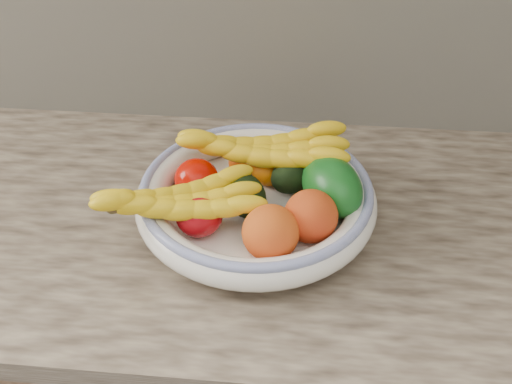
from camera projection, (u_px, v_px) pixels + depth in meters
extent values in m
cube|color=brown|center=(257.00, 373.00, 1.26)|extent=(2.40, 0.62, 0.86)
cube|color=tan|center=(257.00, 221.00, 0.98)|extent=(2.44, 0.66, 0.04)
cube|color=beige|center=(272.00, 2.00, 1.06)|extent=(2.40, 0.02, 0.50)
cylinder|color=white|center=(256.00, 216.00, 0.95)|extent=(0.13, 0.13, 0.02)
cylinder|color=white|center=(256.00, 210.00, 0.94)|extent=(0.32, 0.32, 0.01)
torus|color=white|center=(256.00, 198.00, 0.93)|extent=(0.39, 0.39, 0.05)
torus|color=#37459B|center=(256.00, 187.00, 0.91)|extent=(0.37, 0.37, 0.02)
ellipsoid|color=#FF5C05|center=(242.00, 163.00, 0.99)|extent=(0.05, 0.05, 0.04)
ellipsoid|color=orange|center=(282.00, 158.00, 1.00)|extent=(0.06, 0.06, 0.05)
ellipsoid|color=orange|center=(268.00, 170.00, 0.97)|extent=(0.06, 0.06, 0.05)
ellipsoid|color=#C00A00|center=(197.00, 179.00, 0.94)|extent=(0.09, 0.09, 0.07)
ellipsoid|color=#A20910|center=(199.00, 215.00, 0.87)|extent=(0.10, 0.10, 0.07)
ellipsoid|color=black|center=(245.00, 195.00, 0.90)|extent=(0.10, 0.11, 0.06)
ellipsoid|color=black|center=(294.00, 174.00, 0.95)|extent=(0.11, 0.11, 0.06)
ellipsoid|color=#0E4D14|center=(332.00, 186.00, 0.90)|extent=(0.16, 0.16, 0.11)
ellipsoid|color=orange|center=(271.00, 233.00, 0.83)|extent=(0.09, 0.09, 0.09)
ellipsoid|color=orange|center=(311.00, 216.00, 0.86)|extent=(0.09, 0.09, 0.08)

